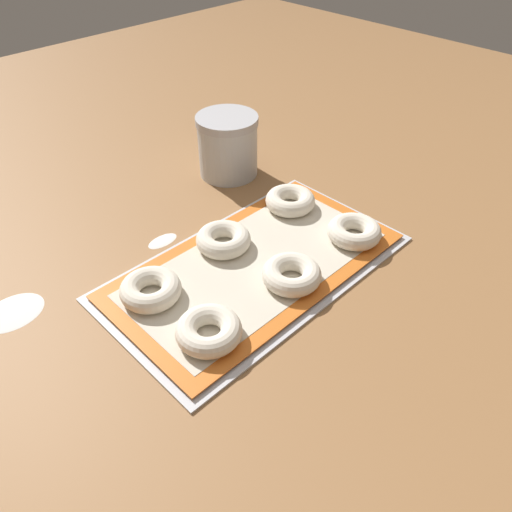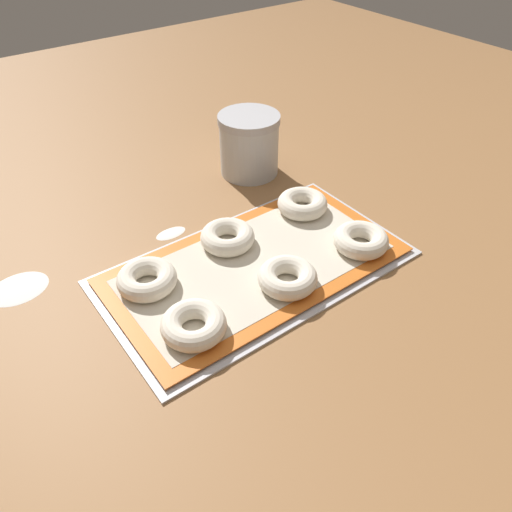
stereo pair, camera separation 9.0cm
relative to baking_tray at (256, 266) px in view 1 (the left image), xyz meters
The scene contains 12 objects.
ground_plane 0.02m from the baking_tray, 23.33° to the right, with size 2.80×2.80×0.00m, color olive.
baking_tray is the anchor object (origin of this frame).
baking_mat 0.01m from the baking_tray, 45.00° to the left, with size 0.50×0.27×0.00m.
bagel_front_left 0.18m from the baking_tray, 156.68° to the right, with size 0.10×0.10×0.03m.
bagel_front_center 0.08m from the baking_tray, 83.43° to the right, with size 0.10×0.10×0.03m.
bagel_front_right 0.19m from the baking_tray, 23.22° to the right, with size 0.10×0.10×0.03m.
bagel_back_left 0.18m from the baking_tray, 161.74° to the left, with size 0.10×0.10×0.03m.
bagel_back_center 0.08m from the baking_tray, 96.89° to the left, with size 0.10×0.10×0.03m.
bagel_back_right 0.18m from the baking_tray, 23.89° to the left, with size 0.10×0.10×0.03m.
flour_canister 0.33m from the baking_tray, 55.94° to the left, with size 0.13×0.13×0.13m.
flour_patch_near 0.19m from the baking_tray, 111.66° to the left, with size 0.06×0.03×0.00m.
flour_patch_far 0.39m from the baking_tray, 150.97° to the left, with size 0.10×0.08×0.00m.
Camera 1 is at (-0.47, -0.45, 0.56)m, focal length 35.00 mm.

